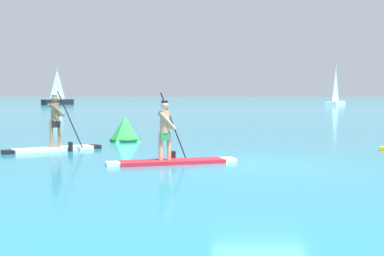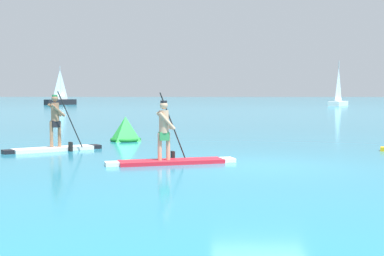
{
  "view_description": "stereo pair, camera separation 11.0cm",
  "coord_description": "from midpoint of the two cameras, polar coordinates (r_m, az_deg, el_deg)",
  "views": [
    {
      "loc": [
        -1.45,
        -13.59,
        1.9
      ],
      "look_at": [
        -1.9,
        3.96,
        0.72
      ],
      "focal_mm": 49.21,
      "sensor_mm": 36.0,
      "label": 1
    },
    {
      "loc": [
        -1.34,
        -13.59,
        1.9
      ],
      "look_at": [
        -1.9,
        3.96,
        0.72
      ],
      "focal_mm": 49.21,
      "sensor_mm": 36.0,
      "label": 2
    }
  ],
  "objects": [
    {
      "name": "race_marker_buoy",
      "position": [
        20.84,
        -7.06,
        -0.27
      ],
      "size": [
        1.29,
        1.29,
        0.96
      ],
      "color": "green",
      "rests_on": "ground"
    },
    {
      "name": "ground",
      "position": [
        13.8,
        7.64,
        -4.11
      ],
      "size": [
        440.0,
        440.0,
        0.0
      ],
      "primitive_type": "plane",
      "color": "teal"
    },
    {
      "name": "paddleboarder_mid_center",
      "position": [
        14.11,
        -2.2,
        -2.6
      ],
      "size": [
        3.5,
        1.52,
        1.95
      ],
      "rotation": [
        0.0,
        0.0,
        0.3
      ],
      "color": "red",
      "rests_on": "ground"
    },
    {
      "name": "paddleboarder_near_left",
      "position": [
        17.74,
        -14.5,
        -1.23
      ],
      "size": [
        2.86,
        2.22,
        1.97
      ],
      "rotation": [
        0.0,
        0.0,
        0.62
      ],
      "color": "white",
      "rests_on": "ground"
    },
    {
      "name": "sailboat_left_horizon",
      "position": [
        85.2,
        -14.03,
        3.04
      ],
      "size": [
        4.26,
        4.96,
        6.08
      ],
      "rotation": [
        0.0,
        0.0,
        0.91
      ],
      "color": "black",
      "rests_on": "ground"
    },
    {
      "name": "sailboat_right_horizon",
      "position": [
        78.23,
        15.61,
        2.89
      ],
      "size": [
        4.19,
        6.46,
        6.48
      ],
      "rotation": [
        0.0,
        0.0,
        1.12
      ],
      "color": "white",
      "rests_on": "ground"
    }
  ]
}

